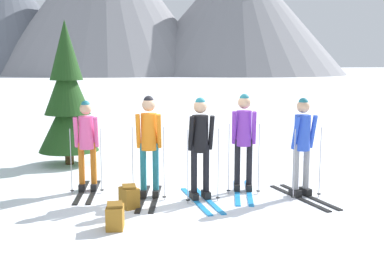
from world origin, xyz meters
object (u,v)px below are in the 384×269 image
skier_in_black (200,144)px  skier_in_blue (302,143)px  pine_tree_mid (67,99)px  skier_in_purple (244,138)px  skier_in_pink (87,141)px  backpack_on_snow_beside (129,197)px  skier_in_orange (149,140)px  backpack_on_snow_front (115,216)px

skier_in_black → skier_in_blue: 1.82m
pine_tree_mid → skier_in_purple: bearing=-42.1°
skier_in_pink → backpack_on_snow_beside: bearing=-59.4°
skier_in_pink → skier_in_orange: (1.10, -0.63, 0.08)m
backpack_on_snow_front → skier_in_black: bearing=40.2°
backpack_on_snow_front → skier_in_pink: bearing=102.0°
skier_in_blue → backpack_on_snow_beside: (-3.06, -0.16, -0.79)m
skier_in_black → skier_in_blue: skier_in_black is taller
skier_in_blue → backpack_on_snow_front: 3.59m
skier_in_blue → skier_in_orange: bearing=171.2°
skier_in_black → skier_in_blue: size_ratio=1.00×
skier_in_orange → pine_tree_mid: bearing=117.5°
backpack_on_snow_front → skier_in_blue: bearing=19.2°
skier_in_black → pine_tree_mid: size_ratio=0.54×
skier_in_purple → backpack_on_snow_beside: size_ratio=4.67×
skier_in_orange → backpack_on_snow_beside: (-0.39, -0.57, -0.85)m
pine_tree_mid → skier_in_black: bearing=-54.1°
skier_in_blue → backpack_on_snow_beside: skier_in_blue is taller
skier_in_blue → backpack_on_snow_beside: bearing=-177.0°
skier_in_blue → backpack_on_snow_front: skier_in_blue is taller
skier_in_purple → pine_tree_mid: size_ratio=0.54×
skier_in_black → skier_in_pink: bearing=154.5°
skier_in_orange → skier_in_black: (0.86, -0.30, -0.04)m
skier_in_purple → backpack_on_snow_front: 3.01m
skier_in_blue → pine_tree_mid: size_ratio=0.54×
skier_in_black → backpack_on_snow_beside: skier_in_black is taller
backpack_on_snow_front → backpack_on_snow_beside: 1.02m
skier_in_purple → skier_in_blue: skier_in_purple is taller
skier_in_black → backpack_on_snow_beside: size_ratio=4.59×
skier_in_orange → skier_in_black: 0.91m
skier_in_orange → skier_in_blue: bearing=-8.8°
backpack_on_snow_beside → skier_in_black: bearing=12.2°
skier_in_pink → skier_in_blue: skier_in_blue is taller
pine_tree_mid → backpack_on_snow_front: 4.98m
skier_in_orange → skier_in_purple: size_ratio=1.00×
skier_in_purple → backpack_on_snow_front: bearing=-145.3°
skier_in_pink → backpack_on_snow_beside: size_ratio=4.34×
skier_in_purple → skier_in_pink: bearing=169.1°
skier_in_blue → skier_in_black: bearing=176.5°
skier_in_black → backpack_on_snow_front: 2.11m
skier_in_black → skier_in_purple: skier_in_purple is taller
skier_in_purple → skier_in_blue: bearing=-28.1°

